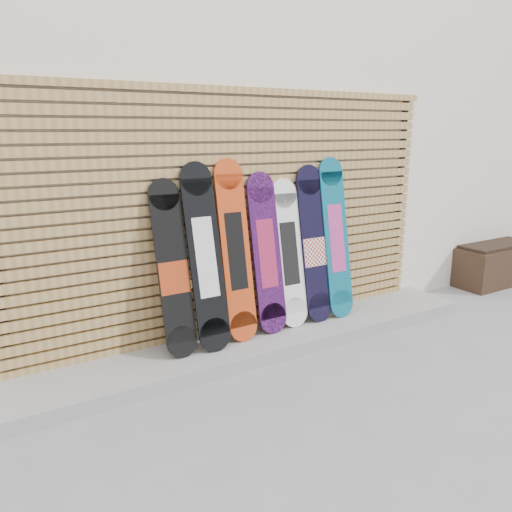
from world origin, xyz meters
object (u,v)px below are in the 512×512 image
object	(u,v)px
snowboard_0	(173,270)
snowboard_3	(267,253)
snowboard_2	(236,251)
snowboard_4	(289,254)
planter_box	(495,264)
snowboard_5	(315,245)
snowboard_6	(336,238)
snowboard_1	(205,257)

from	to	relation	value
snowboard_0	snowboard_3	size ratio (longest dim) A/B	0.99
snowboard_2	snowboard_4	world-z (taller)	snowboard_2
snowboard_0	snowboard_4	xyz separation A→B (m)	(1.17, 0.03, -0.02)
planter_box	snowboard_2	xyz separation A→B (m)	(-3.82, -0.01, 0.65)
snowboard_5	snowboard_0	bearing A→B (deg)	-179.13
snowboard_3	snowboard_6	xyz separation A→B (m)	(0.81, -0.00, 0.05)
snowboard_0	snowboard_1	size ratio (longest dim) A/B	0.92
planter_box	snowboard_4	size ratio (longest dim) A/B	0.85
snowboard_1	snowboard_3	size ratio (longest dim) A/B	1.08
snowboard_1	snowboard_6	world-z (taller)	snowboard_1
planter_box	snowboard_5	bearing A→B (deg)	179.99
snowboard_1	snowboard_6	bearing A→B (deg)	1.29
planter_box	snowboard_4	distance (m)	3.28
snowboard_1	snowboard_6	distance (m)	1.44
snowboard_2	planter_box	bearing A→B (deg)	0.11
snowboard_4	snowboard_3	bearing A→B (deg)	-177.74
planter_box	snowboard_6	size ratio (longest dim) A/B	0.76
snowboard_0	snowboard_5	bearing A→B (deg)	0.87
snowboard_0	snowboard_5	size ratio (longest dim) A/B	0.96
snowboard_4	snowboard_5	world-z (taller)	snowboard_5
planter_box	snowboard_6	xyz separation A→B (m)	(-2.69, -0.01, 0.64)
snowboard_2	snowboard_3	size ratio (longest dim) A/B	1.09
snowboard_1	snowboard_5	size ratio (longest dim) A/B	1.05
snowboard_3	snowboard_1	bearing A→B (deg)	-176.66
snowboard_4	snowboard_5	xyz separation A→B (m)	(0.29, -0.01, 0.05)
snowboard_0	snowboard_5	distance (m)	1.46
snowboard_4	snowboard_6	size ratio (longest dim) A/B	0.89
planter_box	snowboard_3	bearing A→B (deg)	-179.99
planter_box	snowboard_1	bearing A→B (deg)	-179.48
snowboard_4	snowboard_5	bearing A→B (deg)	-1.77
snowboard_2	snowboard_6	bearing A→B (deg)	0.10
planter_box	snowboard_2	distance (m)	3.87
snowboard_1	snowboard_0	bearing A→B (deg)	176.81
snowboard_1	snowboard_2	distance (m)	0.31
snowboard_5	snowboard_1	bearing A→B (deg)	-178.15
snowboard_2	snowboard_5	xyz separation A→B (m)	(0.87, 0.01, -0.05)
snowboard_0	snowboard_2	size ratio (longest dim) A/B	0.91
snowboard_0	snowboard_3	bearing A→B (deg)	1.31
snowboard_2	snowboard_5	distance (m)	0.87
snowboard_2	snowboard_6	size ratio (longest dim) A/B	1.01
snowboard_0	snowboard_2	distance (m)	0.60
snowboard_4	snowboard_6	bearing A→B (deg)	-1.53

